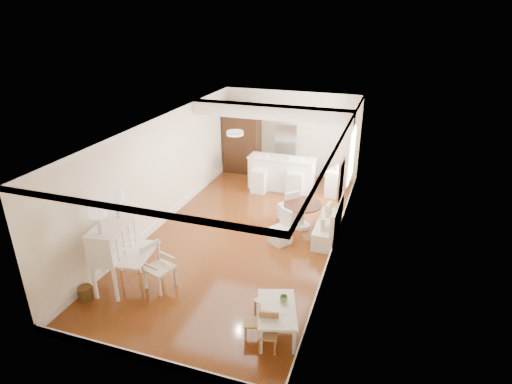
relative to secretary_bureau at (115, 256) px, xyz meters
The scene contains 20 objects.
room 3.82m from the secretary_bureau, 61.09° to the left, with size 9.00×9.04×2.82m.
secretary_bureau is the anchor object (origin of this frame).
gustavian_armchair 0.91m from the secretary_bureau, 13.66° to the left, with size 0.54×0.54×0.94m, color silver.
wicker_basket 0.89m from the secretary_bureau, 120.41° to the right, with size 0.27×0.27×0.27m, color #523919.
kids_table 3.49m from the secretary_bureau, ahead, with size 0.64×1.07×0.54m, color white.
kids_chair_a 3.14m from the secretary_bureau, ahead, with size 0.29×0.29×0.60m, color #A37F4A.
kids_chair_b 3.08m from the secretary_bureau, ahead, with size 0.26×0.26×0.53m, color #956543.
kids_chair_c 3.52m from the secretary_bureau, 12.13° to the right, with size 0.32×0.32×0.66m, color #AC814E.
banquette 4.97m from the secretary_bureau, 42.02° to the left, with size 0.52×1.60×0.98m, color silver.
dining_table 4.72m from the secretary_bureau, 50.70° to the left, with size 0.97×0.97×0.66m, color #442115.
slip_chair_near 3.80m from the secretary_bureau, 45.08° to the left, with size 0.40×0.42×0.84m, color white.
slip_chair_far 4.71m from the secretary_bureau, 57.67° to the left, with size 0.40×0.42×0.85m, color silver.
breakfast_counter 6.19m from the secretary_bureau, 73.10° to the left, with size 2.05×0.65×1.03m, color white.
bar_stool_left 5.64m from the secretary_bureau, 77.64° to the left, with size 0.45×0.45×1.14m, color white.
bar_stool_right 6.11m from the secretary_bureau, 67.96° to the left, with size 0.46×0.46×1.15m, color silver.
pantry_cabinet 7.02m from the secretary_bureau, 89.18° to the left, with size 1.20×0.60×2.30m, color #381E11.
fridge 7.26m from the secretary_bureau, 74.00° to the left, with size 0.75×0.65×1.80m, color silver.
sideboard 6.99m from the secretary_bureau, 60.39° to the left, with size 0.38×0.85×0.81m, color white.
pencil_cup 3.51m from the secretary_bureau, ahead, with size 0.14×0.14×0.11m, color #669D5B.
branch_vase 6.97m from the secretary_bureau, 60.07° to the left, with size 0.16×0.16×0.17m, color silver.
Camera 1 is at (3.29, -8.84, 5.26)m, focal length 30.00 mm.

